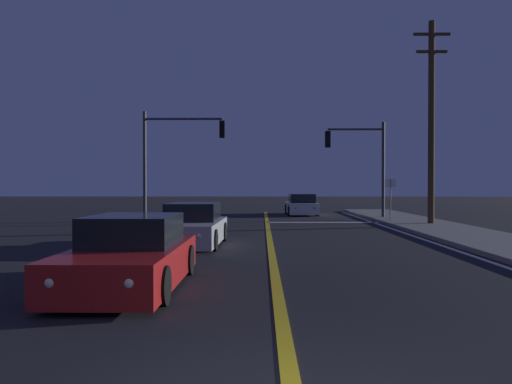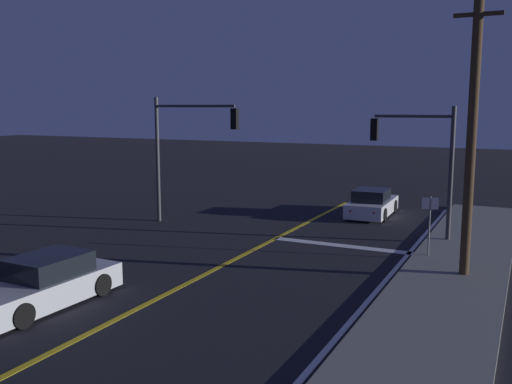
{
  "view_description": "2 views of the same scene",
  "coord_description": "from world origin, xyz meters",
  "px_view_note": "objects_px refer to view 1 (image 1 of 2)",
  "views": [
    {
      "loc": [
        -0.29,
        -3.99,
        1.92
      ],
      "look_at": [
        -0.55,
        20.73,
        1.57
      ],
      "focal_mm": 36.17,
      "sensor_mm": 36.0,
      "label": 1
    },
    {
      "loc": [
        9.2,
        1.55,
        5.35
      ],
      "look_at": [
        0.55,
        19.26,
        2.37
      ],
      "focal_mm": 39.62,
      "sensor_mm": 36.0,
      "label": 2
    }
  ],
  "objects_px": {
    "car_mid_block_white": "(302,206)",
    "traffic_signal_near_right": "(362,155)",
    "utility_pole_right": "(431,120)",
    "street_sign_corner": "(390,193)",
    "car_lead_oncoming_silver": "(192,227)",
    "traffic_signal_far_left": "(174,147)",
    "car_side_waiting_red": "(131,256)"
  },
  "relations": [
    {
      "from": "car_side_waiting_red",
      "to": "utility_pole_right",
      "type": "distance_m",
      "value": 18.09
    },
    {
      "from": "car_lead_oncoming_silver",
      "to": "car_mid_block_white",
      "type": "relative_size",
      "value": 1.06
    },
    {
      "from": "car_mid_block_white",
      "to": "traffic_signal_far_left",
      "type": "xyz_separation_m",
      "value": [
        -7.17,
        -5.73,
        3.31
      ]
    },
    {
      "from": "traffic_signal_near_right",
      "to": "utility_pole_right",
      "type": "relative_size",
      "value": 0.57
    },
    {
      "from": "car_mid_block_white",
      "to": "car_side_waiting_red",
      "type": "height_order",
      "value": "same"
    },
    {
      "from": "traffic_signal_near_right",
      "to": "street_sign_corner",
      "type": "distance_m",
      "value": 3.58
    },
    {
      "from": "car_side_waiting_red",
      "to": "street_sign_corner",
      "type": "xyz_separation_m",
      "value": [
        8.88,
        16.12,
        0.94
      ]
    },
    {
      "from": "car_lead_oncoming_silver",
      "to": "utility_pole_right",
      "type": "height_order",
      "value": "utility_pole_right"
    },
    {
      "from": "traffic_signal_near_right",
      "to": "utility_pole_right",
      "type": "xyz_separation_m",
      "value": [
        2.29,
        -4.68,
        1.35
      ]
    },
    {
      "from": "traffic_signal_far_left",
      "to": "utility_pole_right",
      "type": "height_order",
      "value": "utility_pole_right"
    },
    {
      "from": "car_side_waiting_red",
      "to": "traffic_signal_far_left",
      "type": "bearing_deg",
      "value": -82.7
    },
    {
      "from": "car_lead_oncoming_silver",
      "to": "car_side_waiting_red",
      "type": "distance_m",
      "value": 6.69
    },
    {
      "from": "utility_pole_right",
      "to": "street_sign_corner",
      "type": "xyz_separation_m",
      "value": [
        -1.4,
        1.88,
        -3.39
      ]
    },
    {
      "from": "car_mid_block_white",
      "to": "street_sign_corner",
      "type": "bearing_deg",
      "value": -63.0
    },
    {
      "from": "car_lead_oncoming_silver",
      "to": "traffic_signal_far_left",
      "type": "bearing_deg",
      "value": -75.79
    },
    {
      "from": "car_mid_block_white",
      "to": "street_sign_corner",
      "type": "xyz_separation_m",
      "value": [
        3.88,
        -7.13,
        0.94
      ]
    },
    {
      "from": "utility_pole_right",
      "to": "street_sign_corner",
      "type": "distance_m",
      "value": 4.12
    },
    {
      "from": "utility_pole_right",
      "to": "car_mid_block_white",
      "type": "bearing_deg",
      "value": 120.36
    },
    {
      "from": "street_sign_corner",
      "to": "utility_pole_right",
      "type": "bearing_deg",
      "value": -53.31
    },
    {
      "from": "car_mid_block_white",
      "to": "car_side_waiting_red",
      "type": "relative_size",
      "value": 0.93
    },
    {
      "from": "car_mid_block_white",
      "to": "traffic_signal_near_right",
      "type": "relative_size",
      "value": 0.79
    },
    {
      "from": "car_lead_oncoming_silver",
      "to": "car_mid_block_white",
      "type": "height_order",
      "value": "same"
    },
    {
      "from": "car_lead_oncoming_silver",
      "to": "street_sign_corner",
      "type": "height_order",
      "value": "street_sign_corner"
    },
    {
      "from": "car_side_waiting_red",
      "to": "traffic_signal_near_right",
      "type": "relative_size",
      "value": 0.85
    },
    {
      "from": "car_mid_block_white",
      "to": "traffic_signal_far_left",
      "type": "relative_size",
      "value": 0.73
    },
    {
      "from": "utility_pole_right",
      "to": "street_sign_corner",
      "type": "relative_size",
      "value": 4.2
    },
    {
      "from": "traffic_signal_near_right",
      "to": "traffic_signal_far_left",
      "type": "distance_m",
      "value": 10.26
    },
    {
      "from": "car_mid_block_white",
      "to": "traffic_signal_far_left",
      "type": "bearing_deg",
      "value": -142.92
    },
    {
      "from": "car_mid_block_white",
      "to": "car_side_waiting_red",
      "type": "xyz_separation_m",
      "value": [
        -5.01,
        -23.25,
        0.0
      ]
    },
    {
      "from": "car_side_waiting_red",
      "to": "traffic_signal_near_right",
      "type": "bearing_deg",
      "value": -112.65
    },
    {
      "from": "traffic_signal_near_right",
      "to": "traffic_signal_far_left",
      "type": "relative_size",
      "value": 0.93
    },
    {
      "from": "traffic_signal_far_left",
      "to": "utility_pole_right",
      "type": "bearing_deg",
      "value": -14.76
    }
  ]
}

